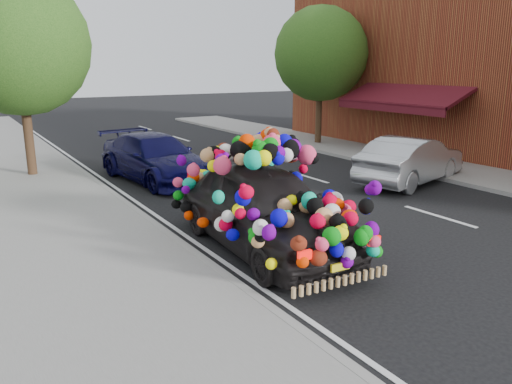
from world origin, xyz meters
TOP-DOWN VIEW (x-y plane):
  - ground at (0.00, 0.00)m, footprint 100.00×100.00m
  - sidewalk at (-4.30, 0.00)m, footprint 4.00×60.00m
  - kerb at (-2.35, 0.00)m, footprint 0.15×60.00m
  - footpath_far at (8.20, 3.00)m, footprint 3.00×40.00m
  - lane_markings at (3.60, 0.00)m, footprint 6.00×50.00m
  - tree_near_sidewalk at (-3.80, 9.50)m, footprint 4.20×4.20m
  - tree_far_b at (8.00, 10.00)m, footprint 4.00×4.00m
  - plush_art_car at (-0.98, 0.46)m, footprint 2.57×5.06m
  - navy_sedan at (-0.64, 7.09)m, footprint 2.52×5.02m
  - silver_hatchback at (5.69, 2.74)m, footprint 4.46×2.49m

SIDE VIEW (x-z plane):
  - ground at x=0.00m, z-range 0.00..0.00m
  - lane_markings at x=3.60m, z-range 0.00..0.01m
  - sidewalk at x=-4.30m, z-range 0.00..0.12m
  - footpath_far at x=8.20m, z-range 0.00..0.12m
  - kerb at x=-2.35m, z-range 0.00..0.13m
  - silver_hatchback at x=5.69m, z-range 0.00..1.39m
  - navy_sedan at x=-0.64m, z-range 0.00..1.40m
  - plush_art_car at x=-0.98m, z-range 0.03..2.29m
  - tree_far_b at x=8.00m, z-range 0.94..6.84m
  - tree_near_sidewalk at x=-3.80m, z-range 0.96..7.09m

